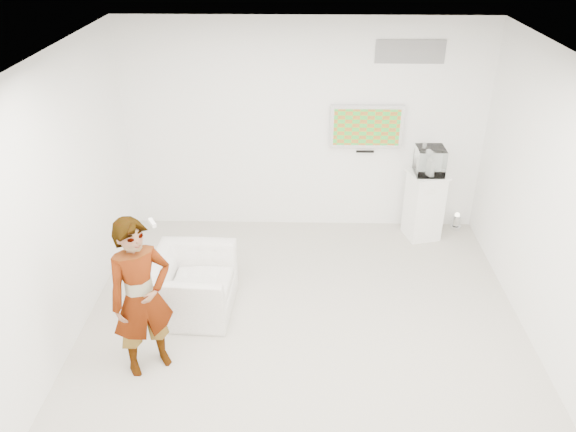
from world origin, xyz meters
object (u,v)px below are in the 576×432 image
object	(u,v)px
armchair	(192,285)
pedestal	(424,205)
floor_uplight	(456,221)
tv	(366,126)
person	(142,298)

from	to	relation	value
armchair	pedestal	distance (m)	3.48
armchair	floor_uplight	size ratio (longest dim) A/B	4.19
floor_uplight	pedestal	bearing A→B (deg)	-159.57
tv	pedestal	world-z (taller)	tv
person	floor_uplight	xyz separation A→B (m)	(3.84, 2.91, -0.74)
tv	person	xyz separation A→B (m)	(-2.43, -2.99, -0.69)
person	armchair	xyz separation A→B (m)	(0.28, 0.94, -0.52)
person	floor_uplight	world-z (taller)	person
tv	floor_uplight	distance (m)	2.01
armchair	person	bearing A→B (deg)	166.05
armchair	pedestal	size ratio (longest dim) A/B	1.06
person	pedestal	size ratio (longest dim) A/B	1.75
tv	pedestal	xyz separation A→B (m)	(0.85, -0.29, -1.06)
floor_uplight	tv	bearing A→B (deg)	176.66
armchair	floor_uplight	xyz separation A→B (m)	(3.55, 1.97, -0.22)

